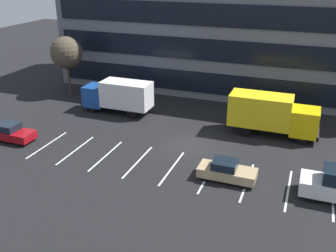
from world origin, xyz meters
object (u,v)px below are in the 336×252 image
box_truck_blue (118,95)px  bare_tree (66,53)px  sedan_maroon (10,132)px  box_truck_yellow_all (272,113)px  sedan_tan (227,171)px

box_truck_blue → bare_tree: bare_tree is taller
box_truck_blue → bare_tree: (-7.98, 3.19, 2.99)m
box_truck_blue → sedan_maroon: (-5.67, -9.20, -1.16)m
box_truck_yellow_all → bare_tree: size_ratio=1.16×
sedan_maroon → sedan_tan: 18.84m
sedan_maroon → bare_tree: (-2.31, 12.39, 4.16)m
sedan_maroon → box_truck_blue: bearing=58.4°
box_truck_yellow_all → bare_tree: 23.43m
box_truck_blue → sedan_tan: size_ratio=1.76×
box_truck_yellow_all → bare_tree: bearing=171.8°
box_truck_blue → bare_tree: size_ratio=1.07×
box_truck_blue → sedan_maroon: bearing=-121.6°
box_truck_yellow_all → sedan_maroon: bearing=-156.4°
box_truck_blue → bare_tree: 9.10m
box_truck_yellow_all → box_truck_blue: bearing=179.4°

